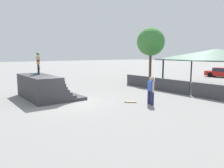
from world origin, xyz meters
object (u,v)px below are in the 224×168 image
object	(u,v)px
skater_on_deck	(38,62)
skateboard_on_deck	(34,73)
bystander_walking	(151,89)
tree_beside_pavilion	(151,42)
skateboard_on_ground	(130,102)
parked_car_red	(222,73)

from	to	relation	value
skater_on_deck	skateboard_on_deck	xyz separation A→B (m)	(-0.44, -0.21, -0.86)
bystander_walking	tree_beside_pavilion	xyz separation A→B (m)	(-7.75, 7.99, 3.44)
bystander_walking	tree_beside_pavilion	distance (m)	11.65
skateboard_on_ground	parked_car_red	size ratio (longest dim) A/B	0.17
skateboard_on_ground	skater_on_deck	bearing A→B (deg)	-12.23
tree_beside_pavilion	skater_on_deck	bearing A→B (deg)	-84.80
skateboard_on_ground	parked_car_red	bearing A→B (deg)	-126.62
tree_beside_pavilion	skateboard_on_ground	bearing A→B (deg)	-52.70
bystander_walking	parked_car_red	xyz separation A→B (m)	(-5.55, 19.40, -0.36)
skater_on_deck	skateboard_on_ground	size ratio (longest dim) A/B	2.23
skater_on_deck	tree_beside_pavilion	xyz separation A→B (m)	(-1.16, 12.72, 1.85)
bystander_walking	skater_on_deck	bearing A→B (deg)	53.41
bystander_walking	tree_beside_pavilion	bearing A→B (deg)	-28.09
skateboard_on_deck	skateboard_on_ground	xyz separation A→B (m)	(5.88, 4.27, -1.64)
skater_on_deck	parked_car_red	xyz separation A→B (m)	(1.04, 24.14, -1.95)
skateboard_on_ground	skateboard_on_deck	bearing A→B (deg)	-13.01
parked_car_red	tree_beside_pavilion	bearing A→B (deg)	-112.85
skateboard_on_deck	skateboard_on_ground	size ratio (longest dim) A/B	1.14
skateboard_on_deck	bystander_walking	world-z (taller)	bystander_walking
bystander_walking	skateboard_on_deck	bearing A→B (deg)	52.82
bystander_walking	skateboard_on_ground	bearing A→B (deg)	47.92
bystander_walking	parked_car_red	size ratio (longest dim) A/B	0.40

